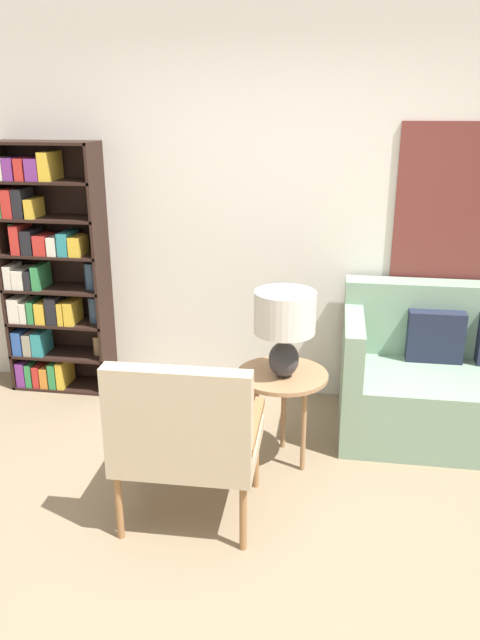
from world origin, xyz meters
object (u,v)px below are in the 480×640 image
object	(u,v)px
side_table	(282,383)
bookshelf	(47,273)
armchair	(185,433)
table_lamp	(285,321)
couch	(469,382)

from	to	relation	value
side_table	bookshelf	bearing A→B (deg)	155.64
bookshelf	armchair	xyz separation A→B (m)	(1.37, -1.49, -0.36)
bookshelf	side_table	world-z (taller)	bookshelf
bookshelf	table_lamp	xyz separation A→B (m)	(1.80, -0.85, 0.02)
armchair	table_lamp	xyz separation A→B (m)	(0.42, 0.65, 0.38)
couch	side_table	bearing A→B (deg)	-154.50
bookshelf	table_lamp	bearing A→B (deg)	-25.23
couch	table_lamp	bearing A→B (deg)	-152.86
bookshelf	armchair	world-z (taller)	bookshelf
couch	side_table	distance (m)	1.31
couch	table_lamp	xyz separation A→B (m)	(-1.16, -0.59, 0.56)
side_table	couch	bearing A→B (deg)	25.50
bookshelf	table_lamp	world-z (taller)	bookshelf
bookshelf	armchair	bearing A→B (deg)	-47.38
armchair	bookshelf	bearing A→B (deg)	132.62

